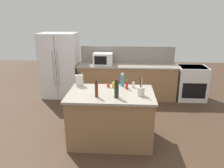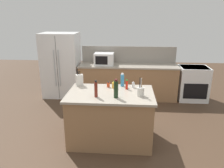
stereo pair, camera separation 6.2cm
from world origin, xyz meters
name	(u,v)px [view 2 (the right image)]	position (x,y,z in m)	size (l,w,h in m)	color
ground_plane	(111,139)	(0.00, 0.00, 0.00)	(14.00, 14.00, 0.00)	#473323
back_counter_run	(128,81)	(0.30, 2.20, 0.47)	(2.68, 0.66, 0.94)	#936B47
wall_backsplash	(128,55)	(0.30, 2.52, 1.17)	(2.64, 0.03, 0.46)	gray
kitchen_island	(111,117)	(0.00, 0.00, 0.47)	(1.53, 0.99, 0.94)	#936B47
refrigerator	(61,65)	(-1.58, 2.25, 0.89)	(0.99, 0.75, 1.78)	white
range_oven	(193,83)	(2.06, 2.20, 0.47)	(0.76, 0.65, 0.92)	white
microwave	(104,59)	(-0.36, 2.20, 1.10)	(0.52, 0.39, 0.32)	white
knife_block	(79,80)	(-0.63, 0.36, 1.05)	(0.16, 0.15, 0.29)	beige
utensil_crock	(141,91)	(0.52, -0.11, 1.02)	(0.12, 0.12, 0.32)	beige
salt_shaker	(133,85)	(0.41, 0.32, 0.99)	(0.05, 0.05, 0.11)	silver
honey_jar	(114,85)	(0.05, 0.27, 0.99)	(0.08, 0.08, 0.12)	gold
wine_bottle	(116,89)	(0.11, -0.22, 1.09)	(0.07, 0.07, 0.32)	black
vinegar_bottle	(96,89)	(-0.23, -0.21, 1.08)	(0.06, 0.06, 0.29)	maroon
dish_soap_bottle	(122,80)	(0.20, 0.40, 1.06)	(0.07, 0.07, 0.26)	#3384BC
hot_sauce_bottle	(127,85)	(0.28, 0.22, 1.03)	(0.04, 0.04, 0.18)	red
spice_jar_paprika	(108,85)	(-0.07, 0.30, 0.99)	(0.06, 0.06, 0.11)	#B73D1E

